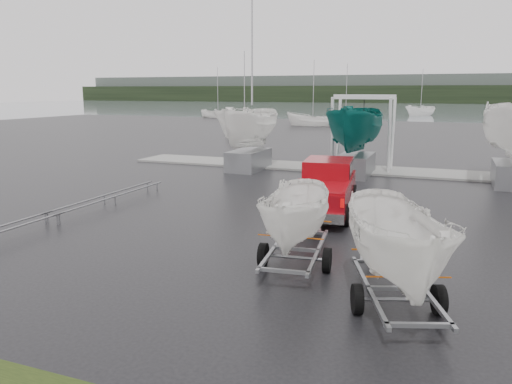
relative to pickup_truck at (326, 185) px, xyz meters
name	(u,v)px	position (x,y,z in m)	size (l,w,h in m)	color
ground_plane	(333,236)	(1.02, -3.19, -0.94)	(120.00, 120.00, 0.00)	black
lake	(438,111)	(1.02, 96.81, -0.95)	(300.00, 300.00, 0.00)	slate
dock	(387,171)	(1.02, 9.81, -0.89)	(30.00, 3.00, 0.12)	gray
treeline	(446,94)	(1.02, 166.81, 2.06)	(300.00, 8.00, 6.00)	black
far_hill	(446,88)	(1.02, 174.81, 4.06)	(300.00, 6.00, 10.00)	#4C5651
pickup_truck	(326,185)	(0.00, 0.00, 0.00)	(2.50, 5.62, 1.81)	maroon
trailer_hitched	(297,168)	(0.74, -6.15, 1.56)	(1.84, 3.71, 4.59)	gray
trailer_parked	(403,176)	(3.34, -7.84, 1.79)	(2.34, 3.79, 5.05)	gray
boat_hoist	(363,122)	(-0.37, 9.81, 1.73)	(3.30, 2.18, 4.12)	silver
keelboat_0	(249,101)	(-6.26, 7.82, 2.83)	(2.38, 3.20, 10.55)	gray
keelboat_1	(358,98)	(-0.40, 8.01, 3.01)	(2.49, 3.20, 7.73)	gray
mast_rack_0	(109,196)	(-7.98, -2.19, -0.59)	(0.56, 6.50, 0.06)	gray
moored_boat_0	(245,136)	(-14.68, 27.29, -0.94)	(2.52, 2.59, 11.33)	white
moored_boat_1	(345,121)	(-10.12, 53.44, -0.94)	(2.43, 2.49, 11.17)	white
moored_boat_4	(218,118)	(-31.40, 56.06, -0.94)	(2.39, 2.33, 11.02)	white
moored_boat_5	(420,116)	(-1.33, 75.10, -0.94)	(3.90, 3.93, 11.74)	white
moored_boat_6	(313,126)	(-12.16, 43.26, -0.94)	(2.76, 2.70, 11.36)	white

